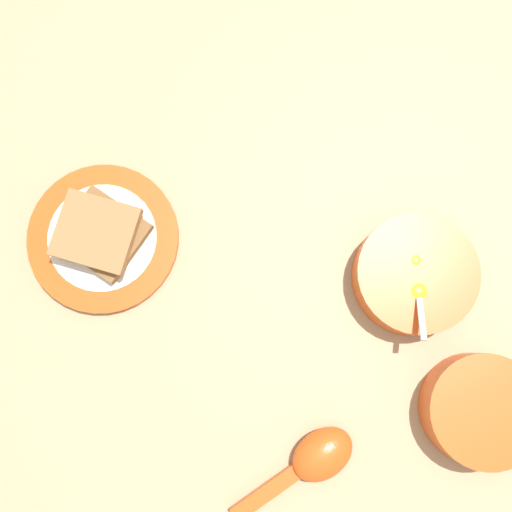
# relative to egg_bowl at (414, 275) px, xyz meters

# --- Properties ---
(ground_plane) EXTENTS (3.00, 3.00, 0.00)m
(ground_plane) POSITION_rel_egg_bowl_xyz_m (0.01, -0.15, -0.03)
(ground_plane) COLOR tan
(egg_bowl) EXTENTS (0.15, 0.15, 0.07)m
(egg_bowl) POSITION_rel_egg_bowl_xyz_m (0.00, 0.00, 0.00)
(egg_bowl) COLOR #DB5119
(egg_bowl) RESTS_ON ground_plane
(toast_plate) EXTENTS (0.19, 0.19, 0.01)m
(toast_plate) POSITION_rel_egg_bowl_xyz_m (-0.10, -0.38, -0.02)
(toast_plate) COLOR #DB5119
(toast_plate) RESTS_ON ground_plane
(toast_sandwich) EXTENTS (0.13, 0.13, 0.03)m
(toast_sandwich) POSITION_rel_egg_bowl_xyz_m (-0.10, -0.38, 0.00)
(toast_sandwich) COLOR brown
(toast_sandwich) RESTS_ON toast_plate
(soup_spoon) EXTENTS (0.11, 0.16, 0.04)m
(soup_spoon) POSITION_rel_egg_bowl_xyz_m (0.20, -0.15, -0.01)
(soup_spoon) COLOR #DB5119
(soup_spoon) RESTS_ON ground_plane
(congee_bowl) EXTENTS (0.13, 0.13, 0.05)m
(congee_bowl) POSITION_rel_egg_bowl_xyz_m (0.17, 0.05, 0.00)
(congee_bowl) COLOR #DB5119
(congee_bowl) RESTS_ON ground_plane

